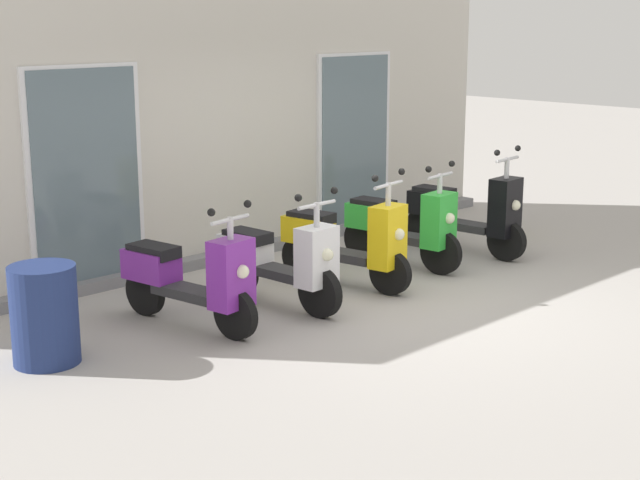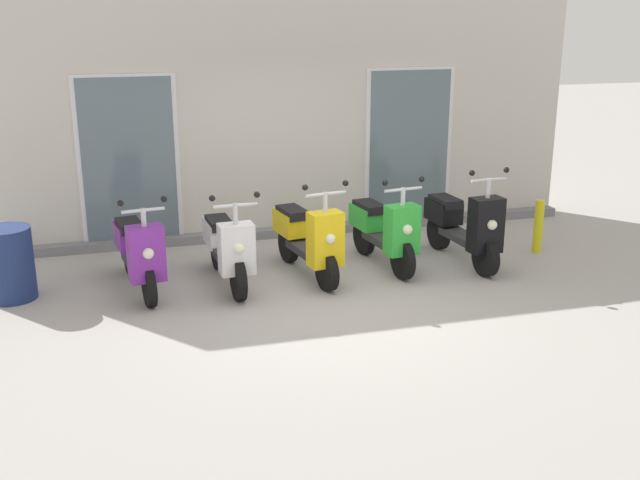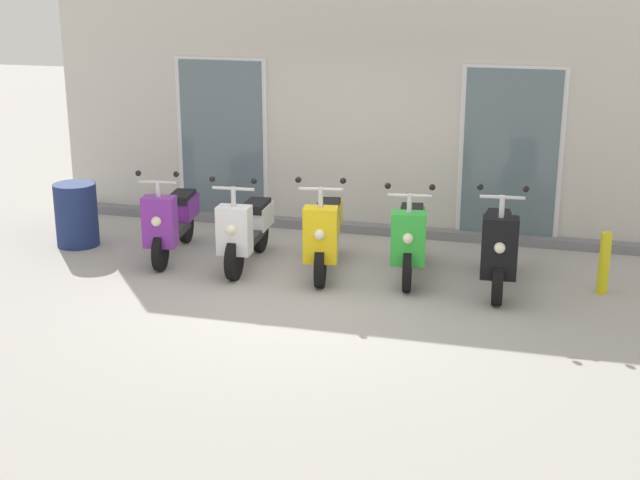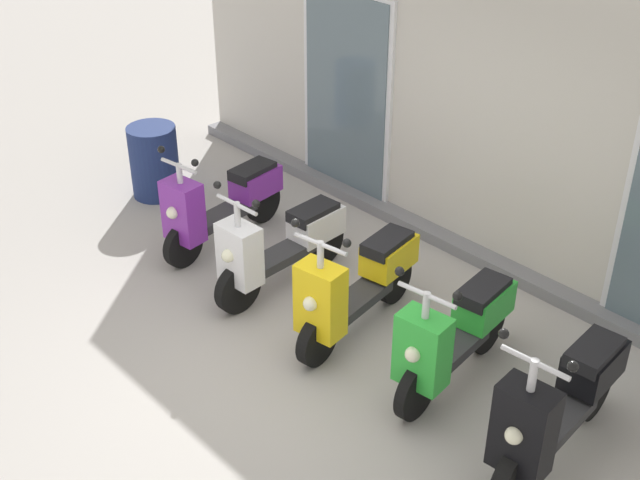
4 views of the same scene
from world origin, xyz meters
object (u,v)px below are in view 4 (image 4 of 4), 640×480
object	(u,v)px
scooter_yellow	(356,285)
scooter_green	(454,334)
scooter_purple	(221,202)
trash_bin	(154,161)
scooter_white	(281,245)
scooter_black	(558,406)

from	to	relation	value
scooter_yellow	scooter_green	size ratio (longest dim) A/B	1.03
scooter_purple	trash_bin	xyz separation A→B (m)	(-1.39, 0.10, -0.07)
scooter_yellow	scooter_green	bearing A→B (deg)	5.03
scooter_white	scooter_black	bearing A→B (deg)	-0.51
scooter_green	scooter_black	bearing A→B (deg)	-7.05
scooter_purple	scooter_black	distance (m)	3.99
scooter_white	scooter_yellow	world-z (taller)	scooter_yellow
scooter_yellow	scooter_black	size ratio (longest dim) A/B	0.98
scooter_green	trash_bin	bearing A→B (deg)	178.91
scooter_white	scooter_yellow	distance (m)	0.97
scooter_green	scooter_black	distance (m)	1.03
scooter_yellow	scooter_white	bearing A→B (deg)	-179.29
scooter_white	scooter_green	distance (m)	1.97
scooter_green	trash_bin	distance (m)	4.36
scooter_purple	scooter_white	size ratio (longest dim) A/B	1.01
trash_bin	scooter_white	bearing A→B (deg)	-4.35
scooter_yellow	scooter_purple	bearing A→B (deg)	178.09
scooter_white	trash_bin	size ratio (longest dim) A/B	1.94
scooter_yellow	scooter_green	world-z (taller)	scooter_yellow
scooter_black	trash_bin	xyz separation A→B (m)	(-5.38, 0.21, -0.08)
trash_bin	scooter_yellow	bearing A→B (deg)	-2.90
scooter_black	trash_bin	size ratio (longest dim) A/B	1.97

